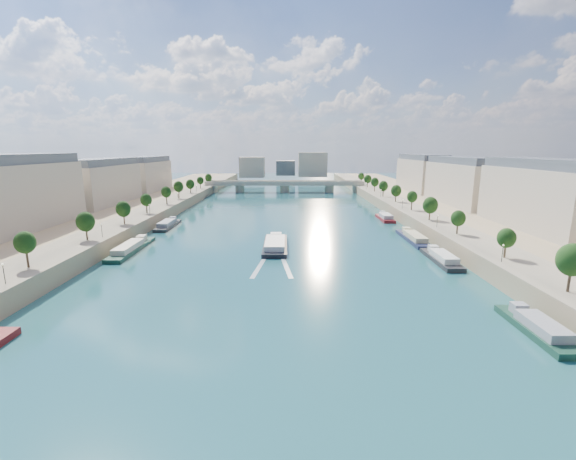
{
  "coord_description": "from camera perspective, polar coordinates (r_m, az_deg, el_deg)",
  "views": [
    {
      "loc": [
        2.82,
        -41.15,
        31.15
      ],
      "look_at": [
        2.65,
        80.89,
        5.0
      ],
      "focal_mm": 24.0,
      "sensor_mm": 36.0,
      "label": 1
    }
  ],
  "objects": [
    {
      "name": "pave_right",
      "position": [
        153.43,
        20.76,
        1.51
      ],
      "size": [
        14.0,
        520.0,
        0.1
      ],
      "primitive_type": "cube",
      "color": "gray",
      "rests_on": "quay_right"
    },
    {
      "name": "quay_left",
      "position": [
        162.3,
        -27.37,
        0.56
      ],
      "size": [
        44.0,
        520.0,
        5.0
      ],
      "primitive_type": "cube",
      "color": "#9E8460",
      "rests_on": "ground"
    },
    {
      "name": "wake",
      "position": [
        106.48,
        -2.21,
        -4.91
      ],
      "size": [
        10.76,
        25.97,
        0.04
      ],
      "color": "silver",
      "rests_on": "ground"
    },
    {
      "name": "lamps_right",
      "position": [
        156.13,
        18.66,
        2.85
      ],
      "size": [
        0.36,
        200.36,
        4.28
      ],
      "color": "black",
      "rests_on": "ground"
    },
    {
      "name": "trees_left",
      "position": [
        155.77,
        -21.76,
        3.61
      ],
      "size": [
        4.8,
        268.8,
        8.26
      ],
      "color": "#382B1E",
      "rests_on": "ground"
    },
    {
      "name": "moored_barges_right",
      "position": [
        108.8,
        23.27,
        -5.1
      ],
      "size": [
        5.0,
        159.5,
        3.6
      ],
      "color": "black",
      "rests_on": "ground"
    },
    {
      "name": "pave_left",
      "position": [
        155.51,
        -22.55,
        1.5
      ],
      "size": [
        14.0,
        520.0,
        0.1
      ],
      "primitive_type": "cube",
      "color": "gray",
      "rests_on": "quay_left"
    },
    {
      "name": "tour_barge",
      "position": [
        122.26,
        -1.91,
        -2.22
      ],
      "size": [
        7.56,
        25.85,
        3.64
      ],
      "rotation": [
        0.0,
        0.0,
        0.01
      ],
      "color": "black",
      "rests_on": "ground"
    },
    {
      "name": "skyline",
      "position": [
        361.05,
        0.14,
        9.48
      ],
      "size": [
        79.0,
        42.0,
        22.0
      ],
      "color": "beige",
      "rests_on": "ground"
    },
    {
      "name": "moored_barges_left",
      "position": [
        102.72,
        -28.18,
        -6.55
      ],
      "size": [
        5.0,
        152.37,
        3.6
      ],
      "color": "#161C31",
      "rests_on": "ground"
    },
    {
      "name": "trees_right",
      "position": [
        161.24,
        19.01,
        4.07
      ],
      "size": [
        4.8,
        268.8,
        8.26
      ],
      "color": "#382B1E",
      "rests_on": "ground"
    },
    {
      "name": "buildings_left",
      "position": [
        177.16,
        -29.8,
        5.75
      ],
      "size": [
        16.0,
        226.0,
        23.2
      ],
      "color": "beige",
      "rests_on": "ground"
    },
    {
      "name": "bridge",
      "position": [
        276.04,
        -0.51,
        6.68
      ],
      "size": [
        112.0,
        12.0,
        8.15
      ],
      "color": "#C1B79E",
      "rests_on": "ground"
    },
    {
      "name": "buildings_right",
      "position": [
        174.43,
        28.35,
        5.82
      ],
      "size": [
        16.0,
        226.0,
        23.2
      ],
      "color": "beige",
      "rests_on": "ground"
    },
    {
      "name": "ground",
      "position": [
        144.58,
        -1.04,
        -0.35
      ],
      "size": [
        700.0,
        700.0,
        0.0
      ],
      "primitive_type": "plane",
      "color": "#0D333C",
      "rests_on": "ground"
    },
    {
      "name": "lamps_left",
      "position": [
        144.25,
        -22.49,
        1.85
      ],
      "size": [
        0.36,
        200.36,
        4.28
      ],
      "color": "black",
      "rests_on": "ground"
    },
    {
      "name": "quay_right",
      "position": [
        159.78,
        25.73,
        0.55
      ],
      "size": [
        44.0,
        520.0,
        5.0
      ],
      "primitive_type": "cube",
      "color": "#9E8460",
      "rests_on": "ground"
    }
  ]
}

